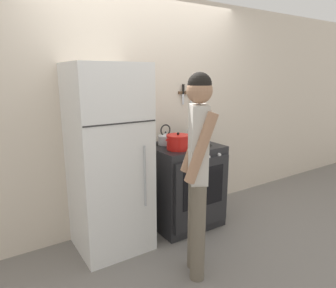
% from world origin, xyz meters
% --- Properties ---
extents(ground_plane, '(14.00, 14.00, 0.00)m').
position_xyz_m(ground_plane, '(0.00, 0.00, 0.00)').
color(ground_plane, slate).
extents(wall_back, '(10.00, 0.06, 2.55)m').
position_xyz_m(wall_back, '(0.00, 0.03, 1.27)').
color(wall_back, beige).
rests_on(wall_back, ground_plane).
extents(refrigerator, '(0.67, 0.66, 1.81)m').
position_xyz_m(refrigerator, '(-0.58, -0.32, 0.90)').
color(refrigerator, white).
rests_on(refrigerator, ground_plane).
extents(stove_range, '(0.75, 0.69, 0.94)m').
position_xyz_m(stove_range, '(0.30, -0.35, 0.48)').
color(stove_range, '#232326').
rests_on(stove_range, ground_plane).
extents(dutch_oven_pot, '(0.29, 0.24, 0.18)m').
position_xyz_m(dutch_oven_pot, '(0.13, -0.45, 1.01)').
color(dutch_oven_pot, red).
rests_on(dutch_oven_pot, stove_range).
extents(tea_kettle, '(0.21, 0.17, 0.23)m').
position_xyz_m(tea_kettle, '(0.14, -0.19, 1.01)').
color(tea_kettle, silver).
rests_on(tea_kettle, stove_range).
extents(utensil_jar, '(0.07, 0.07, 0.26)m').
position_xyz_m(utensil_jar, '(0.49, -0.19, 1.01)').
color(utensil_jar, silver).
rests_on(utensil_jar, stove_range).
extents(person, '(0.39, 0.42, 1.72)m').
position_xyz_m(person, '(-0.14, -1.13, 0.98)').
color(person, '#6B6051').
rests_on(person, ground_plane).
extents(wall_knife_strip, '(0.24, 0.03, 0.27)m').
position_xyz_m(wall_knife_strip, '(0.56, -0.02, 1.50)').
color(wall_knife_strip, brown).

